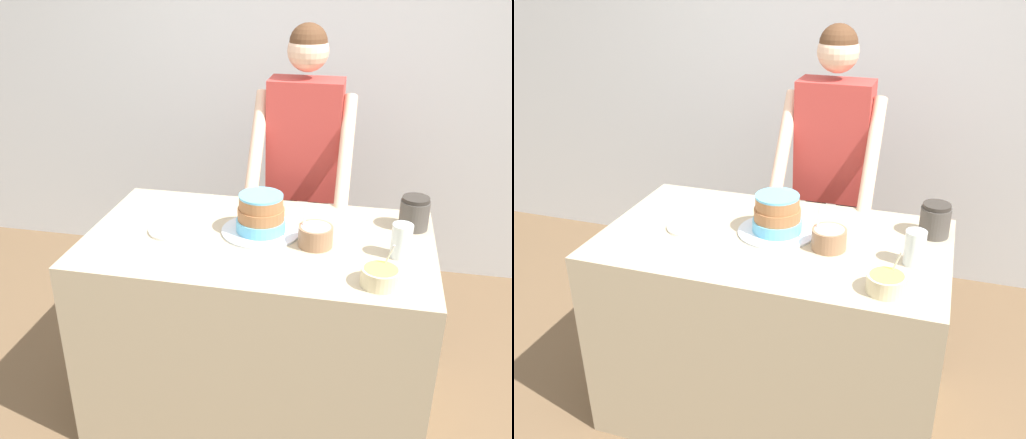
% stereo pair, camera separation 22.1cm
% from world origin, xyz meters
% --- Properties ---
extents(wall_back, '(10.00, 0.05, 2.60)m').
position_xyz_m(wall_back, '(0.00, 1.98, 1.30)').
color(wall_back, silver).
rests_on(wall_back, ground_plane).
extents(counter, '(1.48, 0.85, 0.92)m').
position_xyz_m(counter, '(0.00, 0.43, 0.46)').
color(counter, tan).
rests_on(counter, ground_plane).
extents(person_baker, '(0.52, 0.47, 1.72)m').
position_xyz_m(person_baker, '(0.10, 1.16, 1.05)').
color(person_baker, '#2D2D38').
rests_on(person_baker, ground_plane).
extents(cake, '(0.35, 0.35, 0.18)m').
position_xyz_m(cake, '(-0.00, 0.48, 0.99)').
color(cake, silver).
rests_on(cake, counter).
extents(frosting_bowl_yellow, '(0.15, 0.15, 0.15)m').
position_xyz_m(frosting_bowl_yellow, '(0.51, 0.14, 0.96)').
color(frosting_bowl_yellow, beige).
rests_on(frosting_bowl_yellow, counter).
extents(frosting_bowl_pink, '(0.14, 0.14, 0.16)m').
position_xyz_m(frosting_bowl_pink, '(0.25, 0.40, 0.97)').
color(frosting_bowl_pink, '#936B4C').
rests_on(frosting_bowl_pink, counter).
extents(drinking_glass, '(0.08, 0.08, 0.14)m').
position_xyz_m(drinking_glass, '(0.59, 0.38, 0.99)').
color(drinking_glass, silver).
rests_on(drinking_glass, counter).
extents(ceramic_plate, '(0.21, 0.21, 0.01)m').
position_xyz_m(ceramic_plate, '(-0.38, 0.41, 0.92)').
color(ceramic_plate, white).
rests_on(ceramic_plate, counter).
extents(stoneware_jar, '(0.13, 0.13, 0.15)m').
position_xyz_m(stoneware_jar, '(0.65, 0.66, 0.99)').
color(stoneware_jar, '#4C4742').
rests_on(stoneware_jar, counter).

